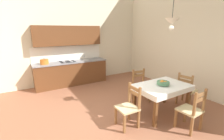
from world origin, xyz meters
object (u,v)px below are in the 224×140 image
Objects in this scene: dining_table at (162,90)px; pendant_lamp at (172,22)px; dining_chair_camera_side at (191,111)px; fruit_bowl at (163,83)px; dining_chair_kitchen_side at (141,86)px; kitchen_cabinetry at (71,62)px; dining_chair_tv_side at (129,107)px; dining_chair_window_side at (186,90)px.

pendant_lamp reaches higher than dining_table.
dining_chair_camera_side is 0.87m from fruit_bowl.
kitchen_cabinetry is at bearing 117.97° from dining_chair_kitchen_side.
dining_chair_camera_side is at bearing -95.06° from pendant_lamp.
dining_table is 1.04m from dining_chair_tv_side.
kitchen_cabinetry reaches higher than dining_table.
dining_chair_window_side is at bearing -57.01° from kitchen_cabinetry.
dining_chair_window_side is at bearing 0.94° from pendant_lamp.
dining_chair_window_side is (0.94, -0.04, -0.18)m from dining_table.
dining_chair_window_side is at bearing -2.73° from dining_table.
dining_chair_camera_side is (-0.06, -1.66, 0.00)m from dining_chair_kitchen_side.
pendant_lamp reaches higher than dining_chair_tv_side.
pendant_lamp reaches higher than dining_chair_window_side.
pendant_lamp reaches higher than fruit_bowl.
kitchen_cabinetry is at bearing 94.01° from dining_chair_tv_side.
kitchen_cabinetry is 2.90× the size of dining_chair_camera_side.
dining_chair_camera_side is 3.10× the size of fruit_bowl.
pendant_lamp is at bearing -68.68° from kitchen_cabinetry.
dining_chair_window_side is 1.02m from fruit_bowl.
dining_chair_kitchen_side is 1.00× the size of dining_chair_camera_side.
dining_chair_window_side and dining_chair_camera_side have the same top height.
fruit_bowl is at bearing 178.52° from dining_chair_window_side.
dining_chair_camera_side is at bearing -37.34° from dining_chair_tv_side.
dining_chair_window_side is 1.99m from pendant_lamp.
dining_chair_camera_side reaches higher than dining_table.
dining_chair_kitchen_side is at bearing 134.34° from dining_chair_window_side.
dining_chair_window_side reaches higher than dining_table.
dining_chair_tv_side is at bearing -85.99° from kitchen_cabinetry.
dining_chair_camera_side is 1.16× the size of pendant_lamp.
dining_chair_kitchen_side and dining_chair_camera_side have the same top height.
kitchen_cabinetry is 2.03× the size of dining_table.
dining_table is 0.83m from dining_chair_camera_side.
kitchen_cabinetry is 2.90× the size of dining_chair_window_side.
pendant_lamp is at bearing -28.11° from fruit_bowl.
dining_chair_tv_side is at bearing -178.71° from dining_table.
dining_chair_tv_side is at bearing -141.19° from dining_chair_kitchen_side.
dining_table is 1.43× the size of dining_chair_kitchen_side.
dining_chair_camera_side is (0.00, -0.81, -0.18)m from dining_table.
dining_chair_camera_side is at bearing -140.95° from dining_chair_window_side.
pendant_lamp is at bearing -1.89° from dining_chair_tv_side.
dining_chair_tv_side is 1.00× the size of dining_chair_camera_side.
fruit_bowl is (-0.01, 0.79, 0.37)m from dining_chair_camera_side.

